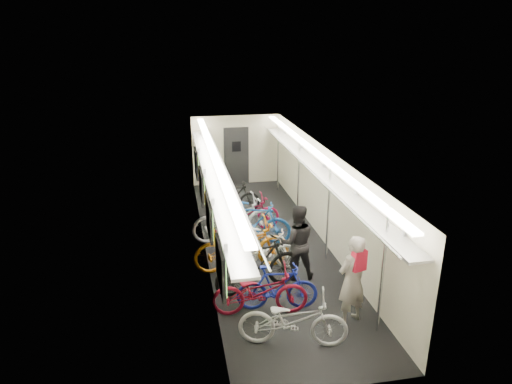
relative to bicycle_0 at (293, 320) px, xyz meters
name	(u,v)px	position (x,y,z in m)	size (l,w,h in m)	color
train_car_shell	(246,174)	(-0.04, 4.59, 1.17)	(10.00, 10.00, 10.00)	black
bicycle_0	(293,320)	(0.00, 0.00, 0.00)	(0.65, 1.85, 0.97)	#B1B0B5
bicycle_1	(277,288)	(-0.02, 1.08, -0.02)	(0.44, 1.56, 0.94)	#19259A
bicycle_2	(260,292)	(-0.37, 0.99, -0.01)	(0.63, 1.81, 0.95)	maroon
bicycle_3	(259,265)	(-0.24, 1.82, 0.09)	(0.54, 1.92, 1.15)	black
bicycle_4	(242,246)	(-0.44, 2.76, 0.08)	(0.76, 2.18, 1.14)	orange
bicycle_5	(266,248)	(0.12, 2.77, -0.02)	(0.44, 1.54, 0.93)	white
bicycle_6	(234,218)	(-0.40, 4.36, 0.08)	(0.75, 2.16, 1.13)	silver
bicycle_7	(255,223)	(0.10, 4.04, 0.06)	(0.51, 1.82, 1.09)	#184790
bicycle_8	(245,214)	(-0.04, 4.76, 0.01)	(0.66, 1.89, 1.00)	maroon
bicycle_9	(233,198)	(-0.16, 6.15, -0.01)	(0.45, 1.58, 0.95)	black
passenger_near	(352,280)	(1.20, 0.45, 0.37)	(0.63, 0.41, 1.72)	gray
passenger_mid	(296,242)	(0.65, 2.20, 0.35)	(0.81, 0.63, 1.67)	black
backpack	(359,260)	(1.27, 0.39, 0.79)	(0.26, 0.14, 0.38)	red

